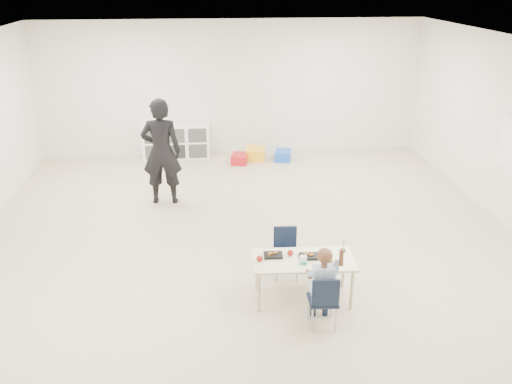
{
  "coord_description": "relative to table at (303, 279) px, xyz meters",
  "views": [
    {
      "loc": [
        -0.62,
        -6.8,
        3.66
      ],
      "look_at": [
        0.07,
        0.07,
        0.85
      ],
      "focal_mm": 38.0,
      "sensor_mm": 36.0,
      "label": 1
    }
  ],
  "objects": [
    {
      "name": "bread_roll",
      "position": [
        0.27,
        -0.1,
        0.3
      ],
      "size": [
        0.09,
        0.09,
        0.07
      ],
      "primitive_type": "ellipsoid",
      "color": "tan",
      "rests_on": "table"
    },
    {
      "name": "child",
      "position": [
        0.12,
        -0.52,
        0.24
      ],
      "size": [
        0.46,
        0.46,
        1.03
      ],
      "primitive_type": null,
      "rotation": [
        0.0,
        0.0,
        -0.05
      ],
      "color": "#A6B9E1",
      "rests_on": "chair_near"
    },
    {
      "name": "rules_poster",
      "position": [
        3.49,
        1.92,
        0.97
      ],
      "size": [
        0.02,
        0.6,
        0.8
      ],
      "primitive_type": "cube",
      "color": "white",
      "rests_on": "room"
    },
    {
      "name": "cubby_shelf",
      "position": [
        -1.69,
        5.6,
        0.07
      ],
      "size": [
        1.4,
        0.4,
        0.7
      ],
      "primitive_type": "cube",
      "color": "white",
      "rests_on": "ground"
    },
    {
      "name": "apple_near",
      "position": [
        -0.14,
        0.1,
        0.3
      ],
      "size": [
        0.07,
        0.07,
        0.07
      ],
      "primitive_type": "sphere",
      "color": "maroon",
      "rests_on": "table"
    },
    {
      "name": "bin_red",
      "position": [
        -0.39,
        5.06,
        -0.18
      ],
      "size": [
        0.39,
        0.46,
        0.2
      ],
      "primitive_type": "cube",
      "rotation": [
        0.0,
        0.0,
        -0.21
      ],
      "color": "red",
      "rests_on": "ground"
    },
    {
      "name": "bin_yellow",
      "position": [
        -0.04,
        5.3,
        -0.16
      ],
      "size": [
        0.46,
        0.55,
        0.24
      ],
      "primitive_type": "cube",
      "rotation": [
        0.0,
        0.0,
        -0.18
      ],
      "color": "yellow",
      "rests_on": "ground"
    },
    {
      "name": "lunch_tray_near",
      "position": [
        0.07,
        0.03,
        0.28
      ],
      "size": [
        0.23,
        0.17,
        0.03
      ],
      "primitive_type": "cube",
      "rotation": [
        0.0,
        0.0,
        -0.05
      ],
      "color": "black",
      "rests_on": "table"
    },
    {
      "name": "adult",
      "position": [
        -1.82,
        3.18,
        0.62
      ],
      "size": [
        0.68,
        0.47,
        1.8
      ],
      "primitive_type": "imported",
      "rotation": [
        0.0,
        0.0,
        3.08
      ],
      "color": "black",
      "rests_on": "ground"
    },
    {
      "name": "table",
      "position": [
        0.0,
        0.0,
        0.0
      ],
      "size": [
        1.22,
        0.65,
        0.55
      ],
      "rotation": [
        0.0,
        0.0,
        -0.05
      ],
      "color": "#F3EBC3",
      "rests_on": "ground"
    },
    {
      "name": "apple_far",
      "position": [
        -0.52,
        -0.01,
        0.3
      ],
      "size": [
        0.07,
        0.07,
        0.07
      ],
      "primitive_type": "sphere",
      "color": "maroon",
      "rests_on": "table"
    },
    {
      "name": "lunch_tray_far",
      "position": [
        -0.35,
        0.1,
        0.28
      ],
      "size": [
        0.23,
        0.17,
        0.03
      ],
      "primitive_type": "cube",
      "rotation": [
        0.0,
        0.0,
        -0.05
      ],
      "color": "black",
      "rests_on": "table"
    },
    {
      "name": "bin_blue",
      "position": [
        0.53,
        5.18,
        -0.18
      ],
      "size": [
        0.41,
        0.48,
        0.2
      ],
      "primitive_type": "cube",
      "rotation": [
        0.0,
        0.0,
        -0.24
      ],
      "color": "blue",
      "rests_on": "ground"
    },
    {
      "name": "chair_far",
      "position": [
        -0.12,
        0.52,
        0.05
      ],
      "size": [
        0.33,
        0.31,
        0.66
      ],
      "primitive_type": null,
      "rotation": [
        0.0,
        0.0,
        -0.05
      ],
      "color": "black",
      "rests_on": "ground"
    },
    {
      "name": "room",
      "position": [
        -0.49,
        1.32,
        1.12
      ],
      "size": [
        9.0,
        9.02,
        2.8
      ],
      "color": "#BEB292",
      "rests_on": "ground"
    },
    {
      "name": "milk_carton",
      "position": [
        -0.02,
        -0.12,
        0.32
      ],
      "size": [
        0.07,
        0.07,
        0.1
      ],
      "primitive_type": "cube",
      "rotation": [
        0.0,
        0.0,
        -0.05
      ],
      "color": "white",
      "rests_on": "table"
    },
    {
      "name": "chair_near",
      "position": [
        0.12,
        -0.52,
        0.05
      ],
      "size": [
        0.33,
        0.31,
        0.66
      ],
      "primitive_type": null,
      "rotation": [
        0.0,
        0.0,
        -0.05
      ],
      "color": "black",
      "rests_on": "ground"
    }
  ]
}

